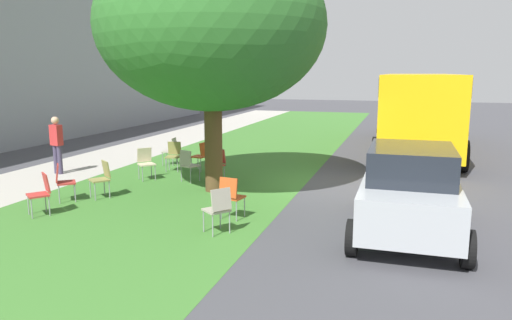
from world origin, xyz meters
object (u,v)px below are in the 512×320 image
at_px(chair_0, 201,154).
at_px(chair_4, 63,180).
at_px(chair_1, 146,161).
at_px(chair_2, 218,207).
at_px(pedestrian_0, 57,143).
at_px(chair_6, 217,162).
at_px(chair_9, 171,149).
at_px(parked_car, 410,190).
at_px(chair_10, 188,163).
at_px(chair_8, 231,194).
at_px(chair_3, 102,176).
at_px(school_bus, 418,104).
at_px(chair_5, 41,191).
at_px(chair_7, 174,154).
at_px(street_tree, 212,26).

relative_size(chair_0, chair_4, 1.00).
height_order(chair_1, chair_2, same).
bearing_deg(pedestrian_0, chair_6, -83.40).
height_order(chair_9, parked_car, parked_car).
bearing_deg(parked_car, chair_10, 64.42).
relative_size(chair_6, chair_8, 1.00).
height_order(chair_8, pedestrian_0, pedestrian_0).
relative_size(chair_3, school_bus, 0.08).
relative_size(chair_1, chair_3, 1.00).
height_order(chair_10, school_bus, school_bus).
bearing_deg(chair_5, chair_3, -12.80).
bearing_deg(chair_6, chair_5, 150.92).
bearing_deg(school_bus, chair_8, 160.29).
distance_m(chair_4, chair_10, 3.30).
distance_m(chair_9, school_bus, 9.52).
bearing_deg(pedestrian_0, chair_2, -119.08).
height_order(chair_2, parked_car, parked_car).
distance_m(chair_3, parked_car, 6.99).
xyz_separation_m(chair_1, chair_10, (0.06, -1.27, 0.00)).
relative_size(chair_7, parked_car, 0.24).
relative_size(chair_0, chair_6, 1.00).
distance_m(parked_car, pedestrian_0, 10.16).
distance_m(chair_6, chair_7, 1.95).
height_order(chair_0, chair_1, same).
bearing_deg(chair_3, street_tree, -58.50).
relative_size(chair_4, pedestrian_0, 0.52).
bearing_deg(chair_5, chair_2, -90.57).
height_order(chair_0, chair_2, same).
distance_m(chair_6, chair_8, 3.60).
bearing_deg(chair_7, school_bus, -47.93).
distance_m(chair_10, pedestrian_0, 4.15).
distance_m(chair_0, chair_6, 1.42).
distance_m(school_bus, pedestrian_0, 12.85).
height_order(chair_1, chair_4, same).
height_order(chair_9, pedestrian_0, pedestrian_0).
bearing_deg(chair_10, chair_7, 40.36).
xyz_separation_m(street_tree, chair_9, (2.80, 2.61, -3.51)).
bearing_deg(chair_10, chair_4, 144.81).
relative_size(chair_4, chair_10, 1.00).
relative_size(chair_5, pedestrian_0, 0.52).
relative_size(street_tree, pedestrian_0, 3.59).
height_order(chair_3, chair_6, same).
relative_size(chair_2, chair_7, 1.00).
distance_m(street_tree, chair_8, 4.27).
bearing_deg(chair_1, pedestrian_0, 91.93).
bearing_deg(pedestrian_0, chair_4, -138.89).
xyz_separation_m(chair_5, chair_6, (4.12, -2.29, 0.00)).
bearing_deg(chair_2, chair_7, 34.38).
relative_size(chair_8, pedestrian_0, 0.52).
relative_size(chair_1, school_bus, 0.08).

